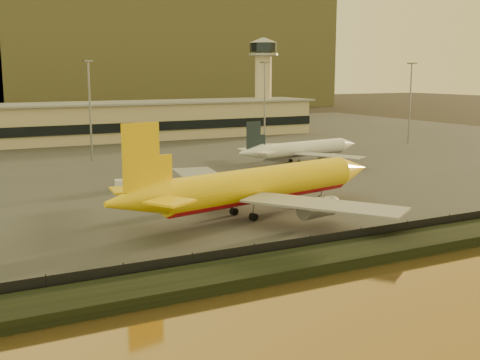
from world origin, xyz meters
name	(u,v)px	position (x,y,z in m)	size (l,w,h in m)	color
ground	(294,226)	(0.00, 0.00, 0.00)	(900.00, 900.00, 0.00)	black
embankment	(369,251)	(0.00, -17.00, 0.70)	(320.00, 7.00, 1.40)	black
tarmac	(114,152)	(0.00, 95.00, 0.10)	(320.00, 220.00, 0.20)	#2D2D2D
perimeter_fence	(349,239)	(0.00, -13.00, 1.30)	(300.00, 0.05, 2.20)	black
terminal_building	(41,125)	(-14.52, 125.55, 6.25)	(202.00, 25.00, 12.60)	tan
control_tower	(263,75)	(70.00, 131.00, 21.66)	(11.20, 11.20, 35.50)	tan
apron_light_masts	(189,99)	(15.00, 75.00, 15.70)	(152.20, 12.20, 25.40)	slate
dhl_cargo_jet	(257,186)	(-1.79, 8.02, 4.92)	(52.61, 50.71, 15.80)	yellow
white_narrowbody_jet	(301,149)	(36.02, 52.64, 3.48)	(38.18, 36.94, 10.97)	white
gse_vehicle_yellow	(254,187)	(6.90, 24.58, 1.16)	(4.25, 1.91, 1.91)	yellow
gse_vehicle_white	(127,185)	(-13.85, 38.04, 1.20)	(4.45, 2.00, 2.00)	white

